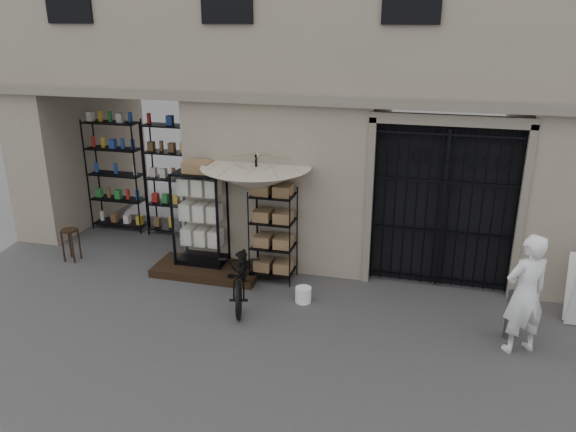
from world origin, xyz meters
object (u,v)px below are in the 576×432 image
(market_umbrella, at_px, (256,172))
(wooden_stool, at_px, (71,244))
(bicycle, at_px, (243,299))
(shopkeeper, at_px, (516,349))
(wire_rack, at_px, (273,236))
(steel_bollard, at_px, (510,315))
(white_bucket, at_px, (303,295))
(display_cabinet, at_px, (201,223))

(market_umbrella, height_order, wooden_stool, market_umbrella)
(bicycle, height_order, shopkeeper, bicycle)
(market_umbrella, height_order, shopkeeper, market_umbrella)
(wire_rack, bearing_deg, steel_bollard, -6.69)
(white_bucket, bearing_deg, shopkeeper, -10.45)
(white_bucket, distance_m, bicycle, 1.04)
(display_cabinet, distance_m, steel_bollard, 5.54)
(steel_bollard, bearing_deg, wire_rack, 165.33)
(display_cabinet, bearing_deg, market_umbrella, 0.05)
(white_bucket, distance_m, shopkeeper, 3.40)
(white_bucket, distance_m, wooden_stool, 4.86)
(white_bucket, distance_m, steel_bollard, 3.26)
(wire_rack, xyz_separation_m, shopkeeper, (4.08, -1.36, -0.84))
(market_umbrella, bearing_deg, wooden_stool, -175.60)
(bicycle, xyz_separation_m, shopkeeper, (4.36, -0.42, 0.00))
(shopkeeper, bearing_deg, steel_bollard, -101.28)
(bicycle, relative_size, steel_bollard, 2.47)
(market_umbrella, bearing_deg, display_cabinet, -179.81)
(display_cabinet, relative_size, wire_rack, 1.11)
(white_bucket, bearing_deg, steel_bollard, -5.33)
(wire_rack, xyz_separation_m, wooden_stool, (-4.09, -0.24, -0.50))
(bicycle, height_order, wooden_stool, bicycle)
(display_cabinet, height_order, steel_bollard, display_cabinet)
(shopkeeper, bearing_deg, white_bucket, -39.53)
(wire_rack, relative_size, shopkeeper, 0.95)
(display_cabinet, xyz_separation_m, shopkeeper, (5.50, -1.41, -0.94))
(white_bucket, relative_size, wooden_stool, 0.42)
(display_cabinet, xyz_separation_m, white_bucket, (2.16, -0.79, -0.81))
(display_cabinet, relative_size, white_bucket, 7.00)
(wire_rack, relative_size, steel_bollard, 2.23)
(market_umbrella, xyz_separation_m, shopkeeper, (4.40, -1.41, -1.99))
(market_umbrella, distance_m, steel_bollard, 4.72)
(bicycle, bearing_deg, shopkeeper, -21.20)
(display_cabinet, height_order, shopkeeper, display_cabinet)
(wire_rack, bearing_deg, display_cabinet, -174.07)
(wire_rack, bearing_deg, bicycle, -98.68)
(white_bucket, bearing_deg, display_cabinet, 159.92)
(white_bucket, height_order, shopkeeper, white_bucket)
(wooden_stool, bearing_deg, display_cabinet, 6.14)
(wire_rack, bearing_deg, market_umbrella, 178.22)
(white_bucket, bearing_deg, bicycle, -169.35)
(wooden_stool, xyz_separation_m, shopkeeper, (8.17, -1.12, -0.34))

